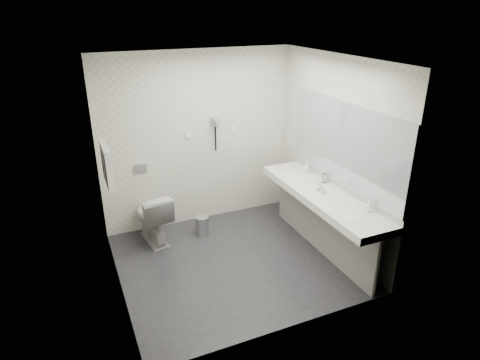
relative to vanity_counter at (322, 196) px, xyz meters
name	(u,v)px	position (x,y,z in m)	size (l,w,h in m)	color
floor	(234,262)	(-1.12, 0.20, -0.80)	(2.80, 2.80, 0.00)	#242328
ceiling	(233,60)	(-1.12, 0.20, 1.70)	(2.80, 2.80, 0.00)	silver
wall_back	(198,140)	(-1.12, 1.50, 0.45)	(2.80, 2.80, 0.00)	beige
wall_front	(289,220)	(-1.12, -1.10, 0.45)	(2.80, 2.80, 0.00)	beige
wall_left	(109,191)	(-2.52, 0.20, 0.45)	(2.60, 2.60, 0.00)	beige
wall_right	(334,155)	(0.27, 0.20, 0.45)	(2.60, 2.60, 0.00)	beige
vanity_counter	(322,196)	(0.00, 0.00, 0.00)	(0.55, 2.20, 0.10)	silver
vanity_panel	(321,225)	(0.02, 0.00, -0.42)	(0.03, 2.15, 0.75)	gray
vanity_post_near	(377,267)	(0.05, -1.04, -0.42)	(0.06, 0.06, 0.75)	silver
vanity_post_far	(284,194)	(0.05, 1.04, -0.42)	(0.06, 0.06, 0.75)	silver
mirror	(344,144)	(0.26, 0.00, 0.65)	(0.02, 2.20, 1.05)	#B2BCC6
basin_near	(355,216)	(0.00, -0.65, 0.04)	(0.40, 0.31, 0.05)	white
basin_far	(295,176)	(0.00, 0.65, 0.04)	(0.40, 0.31, 0.05)	white
faucet_near	(369,205)	(0.19, -0.65, 0.12)	(0.04, 0.04, 0.15)	silver
faucet_far	(308,167)	(0.19, 0.65, 0.12)	(0.04, 0.04, 0.15)	silver
soap_bottle_a	(323,191)	(-0.02, -0.05, 0.10)	(0.04, 0.04, 0.10)	silver
soap_bottle_b	(319,186)	(0.01, 0.08, 0.10)	(0.08, 0.08, 0.11)	silver
glass_left	(324,178)	(0.21, 0.26, 0.11)	(0.07, 0.07, 0.12)	silver
toilet	(152,217)	(-1.94, 1.13, -0.44)	(0.41, 0.72, 0.73)	white
flush_plate	(140,169)	(-1.98, 1.49, 0.15)	(0.18, 0.02, 0.12)	#B2B5BA
pedal_bin	(202,226)	(-1.27, 1.01, -0.67)	(0.19, 0.19, 0.27)	#B2B5BA
bin_lid	(202,217)	(-1.27, 1.01, -0.53)	(0.19, 0.19, 0.01)	#B2B5BA
towel_rail	(104,147)	(-2.47, 0.75, 0.75)	(0.02, 0.02, 0.62)	silver
towel_near	(109,170)	(-2.46, 0.61, 0.53)	(0.07, 0.24, 0.48)	silver
towel_far	(106,162)	(-2.46, 0.89, 0.53)	(0.07, 0.24, 0.48)	silver
dryer_cradle	(215,121)	(-0.88, 1.47, 0.70)	(0.10, 0.04, 0.14)	#97969C
dryer_barrel	(216,121)	(-0.88, 1.40, 0.73)	(0.08, 0.08, 0.14)	#97969C
dryer_cord	(216,139)	(-0.88, 1.46, 0.45)	(0.02, 0.02, 0.35)	black
switch_plate_a	(188,135)	(-1.27, 1.49, 0.55)	(0.09, 0.02, 0.09)	white
switch_plate_b	(234,129)	(-0.57, 1.49, 0.55)	(0.09, 0.02, 0.09)	white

